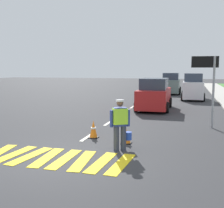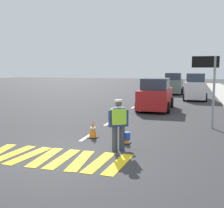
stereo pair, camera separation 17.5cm
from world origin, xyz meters
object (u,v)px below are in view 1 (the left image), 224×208
object	(u,v)px
traffic_cone_far	(126,136)
car_outgoing_far	(171,84)
car_parked_far	(193,87)
car_outgoing_ahead	(154,95)
lane_direction_sign	(208,74)
traffic_cone_near	(93,129)
road_worker	(121,122)

from	to	relation	value
traffic_cone_far	car_outgoing_far	size ratio (longest dim) A/B	0.12
traffic_cone_far	car_parked_far	distance (m)	15.83
car_outgoing_ahead	car_outgoing_far	xyz separation A→B (m)	(0.29, 12.27, 0.08)
lane_direction_sign	traffic_cone_far	xyz separation A→B (m)	(-2.90, -3.60, -2.15)
lane_direction_sign	car_parked_far	world-z (taller)	lane_direction_sign
car_outgoing_ahead	car_parked_far	bearing A→B (deg)	70.20
lane_direction_sign	car_parked_far	bearing A→B (deg)	92.35
traffic_cone_near	car_outgoing_ahead	xyz separation A→B (m)	(1.34, 8.25, 0.62)
car_outgoing_ahead	car_outgoing_far	size ratio (longest dim) A/B	1.00
car_parked_far	road_worker	bearing A→B (deg)	-98.27
car_parked_far	car_outgoing_ahead	bearing A→B (deg)	-109.80
road_worker	car_parked_far	xyz separation A→B (m)	(2.40, 16.54, 0.12)
traffic_cone_near	car_outgoing_far	bearing A→B (deg)	85.47
car_parked_far	car_outgoing_far	distance (m)	5.81
traffic_cone_far	lane_direction_sign	bearing A→B (deg)	51.06
lane_direction_sign	car_outgoing_ahead	bearing A→B (deg)	120.05
traffic_cone_far	car_outgoing_ahead	size ratio (longest dim) A/B	0.12
car_parked_far	traffic_cone_far	bearing A→B (deg)	-98.77
traffic_cone_far	road_worker	bearing A→B (deg)	-89.63
traffic_cone_near	car_outgoing_ahead	distance (m)	8.38
traffic_cone_far	car_outgoing_far	xyz separation A→B (m)	(0.22, 21.00, 0.77)
road_worker	car_parked_far	bearing A→B (deg)	81.73
traffic_cone_far	car_parked_far	size ratio (longest dim) A/B	0.13
traffic_cone_near	car_outgoing_far	world-z (taller)	car_outgoing_far
road_worker	car_outgoing_ahead	world-z (taller)	car_outgoing_ahead
lane_direction_sign	traffic_cone_near	bearing A→B (deg)	-144.18
lane_direction_sign	car_outgoing_ahead	size ratio (longest dim) A/B	0.73
traffic_cone_near	traffic_cone_far	bearing A→B (deg)	-19.00
traffic_cone_far	car_parked_far	xyz separation A→B (m)	(2.41, 15.62, 0.79)
traffic_cone_near	car_outgoing_far	xyz separation A→B (m)	(1.63, 20.52, 0.69)
car_parked_far	car_outgoing_far	xyz separation A→B (m)	(-2.19, 5.38, -0.02)
traffic_cone_near	car_parked_far	size ratio (longest dim) A/B	0.17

